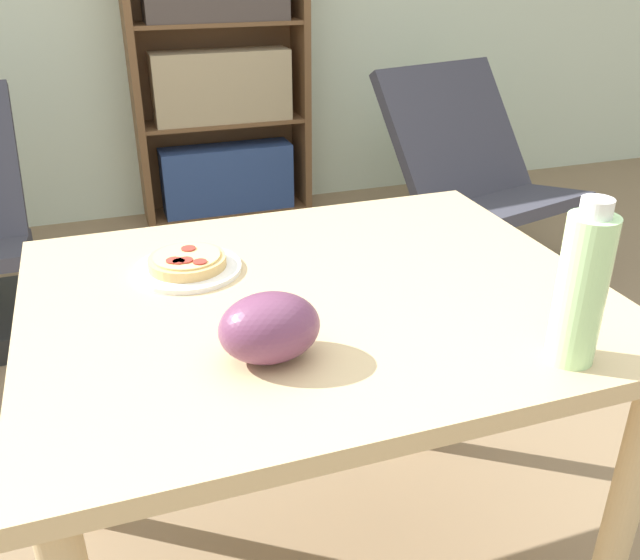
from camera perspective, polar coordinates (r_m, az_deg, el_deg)
dining_table at (r=1.31m, az=-0.27°, el=-5.47°), size 1.05×0.85×0.77m
pizza_on_plate at (r=1.35m, az=-11.10°, el=1.31°), size 0.21×0.21×0.04m
grape_bunch at (r=1.04m, az=-4.30°, el=-4.01°), size 0.16×0.14×0.11m
drink_bottle at (r=1.07m, az=21.14°, el=-0.61°), size 0.07×0.07×0.26m
lounge_chair_far at (r=3.08m, az=12.88°, el=5.59°), size 0.80×0.90×0.88m
bookshelf at (r=3.65m, az=-8.37°, el=16.16°), size 0.90×0.26×1.51m
potted_plant_floor at (r=3.90m, az=12.07°, el=10.79°), size 0.44×0.37×0.61m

